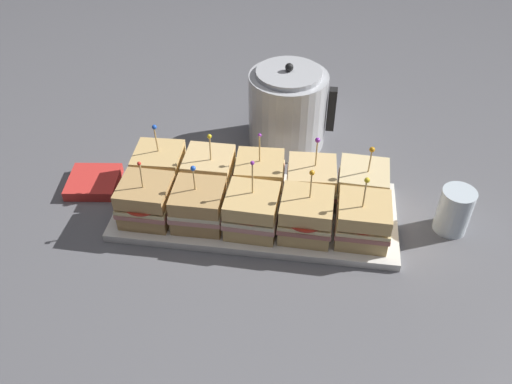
# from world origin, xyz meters

# --- Properties ---
(ground_plane) EXTENTS (6.00, 6.00, 0.00)m
(ground_plane) POSITION_xyz_m (0.00, 0.00, 0.00)
(ground_plane) COLOR slate
(serving_platter) EXTENTS (0.61, 0.26, 0.02)m
(serving_platter) POSITION_xyz_m (0.00, 0.00, 0.01)
(serving_platter) COLOR white
(serving_platter) RESTS_ON ground_plane
(sandwich_front_far_left) EXTENTS (0.11, 0.11, 0.15)m
(sandwich_front_far_left) POSITION_xyz_m (-0.23, -0.06, 0.06)
(sandwich_front_far_left) COLOR tan
(sandwich_front_far_left) RESTS_ON serving_platter
(sandwich_front_left) EXTENTS (0.11, 0.11, 0.15)m
(sandwich_front_left) POSITION_xyz_m (-0.11, -0.05, 0.06)
(sandwich_front_left) COLOR tan
(sandwich_front_left) RESTS_ON serving_platter
(sandwich_front_center) EXTENTS (0.11, 0.11, 0.17)m
(sandwich_front_center) POSITION_xyz_m (0.00, -0.06, 0.06)
(sandwich_front_center) COLOR tan
(sandwich_front_center) RESTS_ON serving_platter
(sandwich_front_right) EXTENTS (0.11, 0.12, 0.16)m
(sandwich_front_right) POSITION_xyz_m (0.11, -0.06, 0.06)
(sandwich_front_right) COLOR tan
(sandwich_front_right) RESTS_ON serving_platter
(sandwich_front_far_right) EXTENTS (0.11, 0.11, 0.16)m
(sandwich_front_far_right) POSITION_xyz_m (0.23, -0.06, 0.06)
(sandwich_front_far_right) COLOR tan
(sandwich_front_far_right) RESTS_ON serving_platter
(sandwich_back_far_left) EXTENTS (0.11, 0.11, 0.16)m
(sandwich_back_far_left) POSITION_xyz_m (-0.23, 0.06, 0.06)
(sandwich_back_far_left) COLOR tan
(sandwich_back_far_left) RESTS_ON serving_platter
(sandwich_back_left) EXTENTS (0.11, 0.11, 0.16)m
(sandwich_back_left) POSITION_xyz_m (-0.11, 0.06, 0.06)
(sandwich_back_left) COLOR #DBB77A
(sandwich_back_left) RESTS_ON serving_platter
(sandwich_back_center) EXTENTS (0.11, 0.11, 0.16)m
(sandwich_back_center) POSITION_xyz_m (0.00, 0.06, 0.06)
(sandwich_back_center) COLOR tan
(sandwich_back_center) RESTS_ON serving_platter
(sandwich_back_right) EXTENTS (0.11, 0.11, 0.16)m
(sandwich_back_right) POSITION_xyz_m (0.12, 0.06, 0.06)
(sandwich_back_right) COLOR #DBB77A
(sandwich_back_right) RESTS_ON serving_platter
(sandwich_back_far_right) EXTENTS (0.11, 0.11, 0.16)m
(sandwich_back_far_right) POSITION_xyz_m (0.23, 0.05, 0.06)
(sandwich_back_far_right) COLOR beige
(sandwich_back_far_right) RESTS_ON serving_platter
(kettle_steel) EXTENTS (0.22, 0.20, 0.22)m
(kettle_steel) POSITION_xyz_m (0.04, 0.29, 0.10)
(kettle_steel) COLOR #B7BABF
(kettle_steel) RESTS_ON ground_plane
(drinking_glass) EXTENTS (0.07, 0.07, 0.10)m
(drinking_glass) POSITION_xyz_m (0.42, 0.01, 0.05)
(drinking_glass) COLOR silver
(drinking_glass) RESTS_ON ground_plane
(napkin_stack) EXTENTS (0.13, 0.13, 0.02)m
(napkin_stack) POSITION_xyz_m (-0.39, 0.05, 0.01)
(napkin_stack) COLOR red
(napkin_stack) RESTS_ON ground_plane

